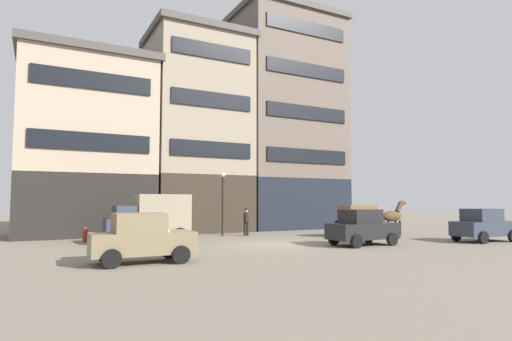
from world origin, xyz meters
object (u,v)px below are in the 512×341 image
delivery_truck_near (151,217)px  pedestrian_officer (246,220)px  sedan_parked_curb (483,225)px  cargo_wagon (359,219)px  fire_hydrant_curbside (85,234)px  draft_horse (393,216)px  sedan_dark (362,227)px  sedan_light (142,238)px  streetlamp_curbside (223,195)px

delivery_truck_near → pedestrian_officer: 7.02m
sedan_parked_curb → cargo_wagon: bearing=126.7°
cargo_wagon → fire_hydrant_curbside: bearing=163.8°
draft_horse → fire_hydrant_curbside: size_ratio=2.83×
sedan_dark → sedan_light: (-11.36, -0.86, 0.00)m
sedan_light → draft_horse: bearing=15.1°
sedan_light → sedan_parked_curb: (18.72, -0.81, 0.00)m
sedan_dark → streetlamp_curbside: size_ratio=0.91×
delivery_truck_near → fire_hydrant_curbside: bearing=143.6°
cargo_wagon → pedestrian_officer: bearing=144.1°
cargo_wagon → sedan_parked_curb: cargo_wagon is taller
cargo_wagon → sedan_light: cargo_wagon is taller
sedan_dark → streetlamp_curbside: bearing=116.7°
sedan_light → sedan_parked_curb: 18.74m
fire_hydrant_curbside → pedestrian_officer: bearing=-1.8°
sedan_dark → sedan_light: size_ratio=1.00×
cargo_wagon → delivery_truck_near: 12.78m
draft_horse → fire_hydrant_curbside: (-18.57, 4.53, -0.84)m
delivery_truck_near → sedan_dark: bearing=-33.4°
sedan_light → pedestrian_officer: bearing=45.7°
sedan_dark → sedan_parked_curb: 7.55m
pedestrian_officer → delivery_truck_near: bearing=-163.9°
cargo_wagon → sedan_light: size_ratio=0.79×
cargo_wagon → draft_horse: draft_horse is taller
draft_horse → sedan_dark: (-6.18, -3.88, -0.36)m
cargo_wagon → sedan_parked_curb: 6.92m
streetlamp_curbside → fire_hydrant_curbside: streetlamp_curbside is taller
sedan_light → fire_hydrant_curbside: size_ratio=4.49×
delivery_truck_near → streetlamp_curbside: size_ratio=1.06×
draft_horse → fire_hydrant_curbside: 19.14m
pedestrian_officer → fire_hydrant_curbside: pedestrian_officer is taller
delivery_truck_near → sedan_dark: delivery_truck_near is taller
sedan_light → sedan_parked_curb: size_ratio=0.99×
delivery_truck_near → sedan_parked_curb: size_ratio=1.15×
sedan_dark → pedestrian_officer: 8.51m
draft_horse → sedan_parked_curb: bearing=-77.9°
draft_horse → cargo_wagon: bearing=-180.0°
sedan_light → cargo_wagon: bearing=18.0°
fire_hydrant_curbside → sedan_dark: bearing=-34.1°
pedestrian_officer → streetlamp_curbside: bearing=171.0°
sedan_parked_curb → sedan_dark: bearing=167.2°
sedan_light → fire_hydrant_curbside: sedan_light is taller
sedan_dark → fire_hydrant_curbside: sedan_dark is taller
sedan_parked_curb → streetlamp_curbside: 15.39m
cargo_wagon → sedan_parked_curb: (4.14, -5.54, -0.23)m
draft_horse → delivery_truck_near: delivery_truck_near is taller
pedestrian_officer → fire_hydrant_curbside: bearing=178.2°
delivery_truck_near → sedan_light: bearing=-106.1°
streetlamp_curbside → delivery_truck_near: bearing=-156.9°
sedan_dark → streetlamp_curbside: (-4.19, 8.35, 1.76)m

